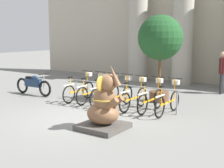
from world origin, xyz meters
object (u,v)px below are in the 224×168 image
object	(u,v)px
bicycle_3	(120,95)
bicycle_6	(168,101)
bicycle_0	(80,90)
potted_tree	(160,40)
person_pedestrian	(222,69)
motorcycle	(33,84)
bicycle_5	(151,99)
bicycle_1	(92,91)
bicycle_4	(134,97)
elephant_statue	(104,107)
bicycle_2	(106,93)

from	to	relation	value
bicycle_3	bicycle_6	size ratio (longest dim) A/B	1.00
bicycle_0	bicycle_6	distance (m)	3.58
bicycle_0	potted_tree	xyz separation A→B (m)	(2.52, 1.55, 1.84)
bicycle_0	person_pedestrian	world-z (taller)	person_pedestrian
bicycle_0	bicycle_3	size ratio (longest dim) A/B	1.00
potted_tree	motorcycle	bearing A→B (deg)	-159.81
bicycle_3	bicycle_6	distance (m)	1.79
bicycle_5	motorcycle	xyz separation A→B (m)	(-5.27, -0.25, 0.04)
bicycle_1	potted_tree	xyz separation A→B (m)	(1.93, 1.53, 1.84)
bicycle_5	bicycle_6	world-z (taller)	same
bicycle_0	bicycle_4	world-z (taller)	same
elephant_statue	potted_tree	bearing A→B (deg)	94.94
person_pedestrian	bicycle_5	bearing A→B (deg)	-103.40
bicycle_1	bicycle_5	size ratio (longest dim) A/B	1.00
bicycle_3	bicycle_4	distance (m)	0.60
bicycle_3	motorcycle	xyz separation A→B (m)	(-4.07, -0.21, 0.04)
potted_tree	bicycle_1	bearing A→B (deg)	-141.49
bicycle_2	elephant_statue	xyz separation A→B (m)	(1.67, -2.39, 0.18)
motorcycle	potted_tree	size ratio (longest dim) A/B	0.63
person_pedestrian	potted_tree	size ratio (longest dim) A/B	0.56
bicycle_5	bicycle_6	bearing A→B (deg)	-2.59
elephant_statue	motorcycle	distance (m)	5.59
bicycle_3	potted_tree	world-z (taller)	potted_tree
bicycle_4	bicycle_6	xyz separation A→B (m)	(1.19, 0.04, 0.00)
bicycle_4	bicycle_5	size ratio (longest dim) A/B	1.00
bicycle_6	bicycle_4	bearing A→B (deg)	-178.10
bicycle_1	bicycle_4	size ratio (longest dim) A/B	1.00
bicycle_6	person_pedestrian	xyz separation A→B (m)	(0.43, 4.35, 0.65)
elephant_statue	bicycle_4	bearing A→B (deg)	101.42
bicycle_3	potted_tree	distance (m)	2.52
bicycle_2	elephant_statue	world-z (taller)	elephant_statue
bicycle_5	person_pedestrian	bearing A→B (deg)	76.60
elephant_statue	motorcycle	size ratio (longest dim) A/B	0.86
bicycle_4	bicycle_6	size ratio (longest dim) A/B	1.00
bicycle_0	bicycle_5	distance (m)	2.98
bicycle_3	elephant_statue	distance (m)	2.62
bicycle_0	potted_tree	world-z (taller)	potted_tree
bicycle_2	bicycle_1	bearing A→B (deg)	179.24
bicycle_0	bicycle_4	xyz separation A→B (m)	(2.39, -0.03, 0.00)
bicycle_4	bicycle_5	bearing A→B (deg)	6.37
bicycle_0	elephant_statue	size ratio (longest dim) A/B	1.01
bicycle_3	person_pedestrian	distance (m)	4.95
bicycle_1	bicycle_2	world-z (taller)	same
bicycle_3	potted_tree	xyz separation A→B (m)	(0.73, 1.56, 1.84)
bicycle_4	bicycle_1	bearing A→B (deg)	178.48
bicycle_5	person_pedestrian	distance (m)	4.50
motorcycle	bicycle_5	bearing A→B (deg)	2.77
bicycle_3	bicycle_4	xyz separation A→B (m)	(0.60, -0.02, 0.00)
elephant_statue	bicycle_6	bearing A→B (deg)	73.30
bicycle_3	person_pedestrian	world-z (taller)	person_pedestrian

